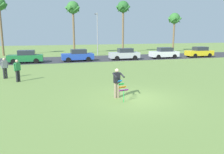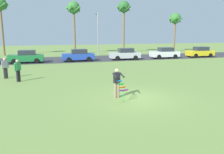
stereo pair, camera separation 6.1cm
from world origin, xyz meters
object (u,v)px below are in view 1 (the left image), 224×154
parked_car_yellow (199,52)px  person_walker_far (17,70)px  parked_car_blue (78,55)px  parked_car_green (26,57)px  palm_tree_right_near (73,10)px  streetlight_pole (97,31)px  parked_car_white (164,53)px  person_kite_flyer (117,82)px  kite_held (122,88)px  parked_car_silver (125,54)px  person_walker_near (5,67)px  palm_tree_centre_far (123,9)px  palm_tree_far_left (174,20)px

parked_car_yellow → person_walker_far: (-25.20, -11.60, 0.16)m
parked_car_blue → person_walker_far: bearing=-118.1°
parked_car_green → palm_tree_right_near: bearing=54.4°
streetlight_pole → parked_car_white: bearing=-41.4°
parked_car_blue → person_walker_far: (-6.19, -11.60, 0.16)m
parked_car_yellow → streetlight_pole: (-14.65, 7.50, 3.22)m
streetlight_pole → person_walker_far: bearing=-118.9°
person_kite_flyer → kite_held: 0.79m
parked_car_white → person_kite_flyer: bearing=-126.0°
parked_car_yellow → palm_tree_right_near: palm_tree_right_near is taller
kite_held → streetlight_pole: bearing=80.4°
parked_car_silver → person_walker_far: (-12.79, -11.60, 0.16)m
streetlight_pole → person_walker_far: (-10.55, -19.09, -3.06)m
streetlight_pole → person_walker_far: streetlight_pole is taller
kite_held → person_walker_near: bearing=129.8°
kite_held → palm_tree_centre_far: 31.40m
palm_tree_centre_far → palm_tree_far_left: palm_tree_centre_far is taller
kite_held → parked_car_yellow: 26.70m
parked_car_yellow → person_walker_far: bearing=-155.3°
parked_car_silver → person_walker_far: 17.26m
parked_car_white → parked_car_yellow: same height
kite_held → palm_tree_centre_far: (9.91, 28.92, 7.15)m
parked_car_green → person_walker_near: bearing=-94.8°
parked_car_white → streetlight_pole: (-8.50, 7.50, 3.22)m
parked_car_silver → parked_car_yellow: same height
palm_tree_centre_far → parked_car_yellow: bearing=-48.2°
person_kite_flyer → person_walker_far: bearing=133.7°
parked_car_silver → streetlight_pole: size_ratio=0.61×
streetlight_pole → person_walker_near: (-11.71, -17.45, -3.06)m
parked_car_blue → palm_tree_centre_far: size_ratio=0.45×
person_kite_flyer → parked_car_silver: 19.15m
parked_car_white → palm_tree_far_left: palm_tree_far_left is taller
palm_tree_far_left → person_kite_flyer: bearing=-126.3°
parked_car_yellow → person_walker_far: 27.74m
parked_car_green → parked_car_yellow: size_ratio=1.00×
palm_tree_right_near → streetlight_pole: (3.60, -2.64, -3.57)m
person_walker_far → person_kite_flyer: bearing=-46.3°
palm_tree_right_near → streetlight_pole: bearing=-36.3°
person_walker_near → person_walker_far: same height
parked_car_silver → person_walker_far: size_ratio=2.46×
person_kite_flyer → person_walker_near: size_ratio=1.00×
person_kite_flyer → palm_tree_far_left: palm_tree_far_left is taller
parked_car_silver → person_walker_far: bearing=-137.8°
palm_tree_right_near → person_walker_far: (-6.95, -21.74, -6.63)m
parked_car_blue → person_walker_far: 13.15m
palm_tree_far_left → person_walker_near: size_ratio=4.37×
person_kite_flyer → person_walker_far: (-6.05, 6.32, -0.02)m
parked_car_green → person_walker_near: 9.99m
parked_car_blue → person_walker_far: person_walker_far is taller
parked_car_yellow → person_walker_near: person_walker_near is taller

